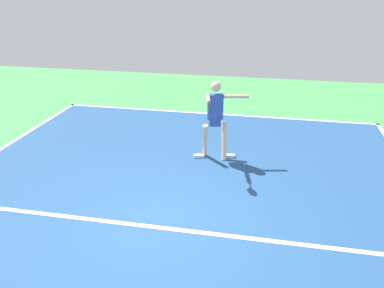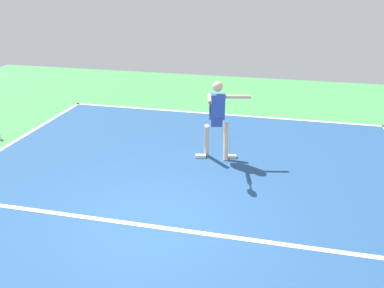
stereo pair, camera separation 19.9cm
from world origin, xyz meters
name	(u,v)px [view 1 (the left image)]	position (x,y,z in m)	size (l,w,h in m)	color
ground_plane	(162,225)	(0.00, 0.00, 0.00)	(21.80, 21.80, 0.00)	#428E4C
court_surface	(162,224)	(0.00, 0.00, 0.00)	(9.39, 11.99, 0.00)	navy
court_line_baseline_near	(214,114)	(0.00, -5.95, 0.00)	(9.39, 0.10, 0.01)	white
court_line_service	(160,228)	(0.00, 0.09, 0.00)	(7.04, 0.10, 0.01)	white
court_line_centre_mark	(213,116)	(0.00, -5.75, 0.00)	(0.10, 0.30, 0.01)	white
tennis_player	(215,115)	(-0.47, -2.80, 1.03)	(1.18, 1.30, 1.80)	beige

